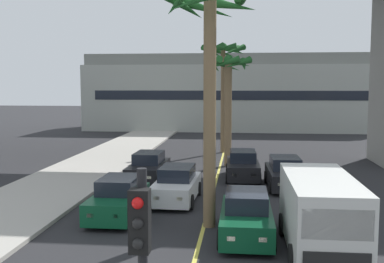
{
  "coord_description": "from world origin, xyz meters",
  "views": [
    {
      "loc": [
        1.34,
        1.39,
        5.2
      ],
      "look_at": [
        0.0,
        14.0,
        3.91
      ],
      "focal_mm": 43.93,
      "sensor_mm": 36.0,
      "label": 1
    }
  ],
  "objects_px": {
    "palm_tree_mid_median": "(228,80)",
    "palm_tree_far_median": "(211,40)",
    "car_queue_second": "(243,166)",
    "car_queue_sixth": "(119,199)",
    "delivery_van": "(320,212)",
    "car_queue_third": "(285,174)",
    "car_queue_fifth": "(177,185)",
    "palm_tree_near_median": "(223,60)",
    "car_queue_front": "(246,217)",
    "car_queue_fourth": "(148,168)"
  },
  "relations": [
    {
      "from": "palm_tree_mid_median",
      "to": "palm_tree_far_median",
      "type": "relative_size",
      "value": 0.81
    },
    {
      "from": "palm_tree_mid_median",
      "to": "palm_tree_far_median",
      "type": "xyz_separation_m",
      "value": [
        -0.25,
        -12.91,
        1.32
      ]
    },
    {
      "from": "car_queue_second",
      "to": "palm_tree_far_median",
      "type": "bearing_deg",
      "value": -97.76
    },
    {
      "from": "car_queue_sixth",
      "to": "delivery_van",
      "type": "relative_size",
      "value": 0.78
    },
    {
      "from": "car_queue_third",
      "to": "car_queue_fifth",
      "type": "height_order",
      "value": "same"
    },
    {
      "from": "delivery_van",
      "to": "palm_tree_far_median",
      "type": "bearing_deg",
      "value": 146.69
    },
    {
      "from": "delivery_van",
      "to": "palm_tree_far_median",
      "type": "distance_m",
      "value": 6.91
    },
    {
      "from": "palm_tree_far_median",
      "to": "car_queue_sixth",
      "type": "bearing_deg",
      "value": 167.26
    },
    {
      "from": "car_queue_third",
      "to": "palm_tree_near_median",
      "type": "relative_size",
      "value": 0.5
    },
    {
      "from": "car_queue_fifth",
      "to": "car_queue_front",
      "type": "bearing_deg",
      "value": -56.92
    },
    {
      "from": "car_queue_sixth",
      "to": "car_queue_fifth",
      "type": "bearing_deg",
      "value": 54.69
    },
    {
      "from": "palm_tree_far_median",
      "to": "car_queue_fourth",
      "type": "bearing_deg",
      "value": 116.55
    },
    {
      "from": "palm_tree_far_median",
      "to": "delivery_van",
      "type": "bearing_deg",
      "value": -33.31
    },
    {
      "from": "car_queue_third",
      "to": "car_queue_sixth",
      "type": "height_order",
      "value": "same"
    },
    {
      "from": "car_queue_third",
      "to": "car_queue_sixth",
      "type": "relative_size",
      "value": 1.01
    },
    {
      "from": "car_queue_third",
      "to": "car_queue_second",
      "type": "bearing_deg",
      "value": 135.58
    },
    {
      "from": "car_queue_fourth",
      "to": "palm_tree_far_median",
      "type": "relative_size",
      "value": 0.48
    },
    {
      "from": "car_queue_second",
      "to": "delivery_van",
      "type": "height_order",
      "value": "delivery_van"
    },
    {
      "from": "delivery_van",
      "to": "palm_tree_mid_median",
      "type": "xyz_separation_m",
      "value": [
        -3.29,
        15.24,
        4.14
      ]
    },
    {
      "from": "car_queue_fifth",
      "to": "palm_tree_far_median",
      "type": "relative_size",
      "value": 0.48
    },
    {
      "from": "car_queue_third",
      "to": "delivery_van",
      "type": "distance_m",
      "value": 9.08
    },
    {
      "from": "delivery_van",
      "to": "palm_tree_far_median",
      "type": "relative_size",
      "value": 0.61
    },
    {
      "from": "car_queue_fifth",
      "to": "car_queue_sixth",
      "type": "height_order",
      "value": "same"
    },
    {
      "from": "car_queue_sixth",
      "to": "palm_tree_mid_median",
      "type": "relative_size",
      "value": 0.59
    },
    {
      "from": "car_queue_front",
      "to": "delivery_van",
      "type": "bearing_deg",
      "value": -28.41
    },
    {
      "from": "palm_tree_far_median",
      "to": "palm_tree_near_median",
      "type": "bearing_deg",
      "value": 90.96
    },
    {
      "from": "car_queue_front",
      "to": "palm_tree_far_median",
      "type": "relative_size",
      "value": 0.47
    },
    {
      "from": "car_queue_sixth",
      "to": "car_queue_second",
      "type": "bearing_deg",
      "value": 58.8
    },
    {
      "from": "car_queue_third",
      "to": "car_queue_sixth",
      "type": "distance_m",
      "value": 9.12
    },
    {
      "from": "car_queue_front",
      "to": "car_queue_third",
      "type": "relative_size",
      "value": 0.99
    },
    {
      "from": "car_queue_second",
      "to": "palm_tree_mid_median",
      "type": "xyz_separation_m",
      "value": [
        -0.94,
        4.1,
        4.71
      ]
    },
    {
      "from": "palm_tree_far_median",
      "to": "car_queue_third",
      "type": "bearing_deg",
      "value": 63.78
    },
    {
      "from": "car_queue_third",
      "to": "car_queue_fourth",
      "type": "height_order",
      "value": "same"
    },
    {
      "from": "palm_tree_near_median",
      "to": "car_queue_sixth",
      "type": "bearing_deg",
      "value": -100.51
    },
    {
      "from": "car_queue_front",
      "to": "palm_tree_near_median",
      "type": "xyz_separation_m",
      "value": [
        -1.63,
        19.84,
        6.23
      ]
    },
    {
      "from": "car_queue_third",
      "to": "car_queue_fourth",
      "type": "xyz_separation_m",
      "value": [
        -7.13,
        0.9,
        0.0
      ]
    },
    {
      "from": "car_queue_sixth",
      "to": "delivery_van",
      "type": "height_order",
      "value": "delivery_van"
    },
    {
      "from": "palm_tree_far_median",
      "to": "car_queue_fifth",
      "type": "bearing_deg",
      "value": 115.94
    },
    {
      "from": "palm_tree_mid_median",
      "to": "palm_tree_far_median",
      "type": "bearing_deg",
      "value": -91.13
    },
    {
      "from": "car_queue_fifth",
      "to": "palm_tree_near_median",
      "type": "height_order",
      "value": "palm_tree_near_median"
    },
    {
      "from": "car_queue_fifth",
      "to": "delivery_van",
      "type": "distance_m",
      "value": 7.9
    },
    {
      "from": "palm_tree_mid_median",
      "to": "car_queue_fifth",
      "type": "bearing_deg",
      "value": -101.88
    },
    {
      "from": "car_queue_third",
      "to": "car_queue_fifth",
      "type": "xyz_separation_m",
      "value": [
        -5.03,
        -3.2,
        0.0
      ]
    },
    {
      "from": "delivery_van",
      "to": "car_queue_sixth",
      "type": "bearing_deg",
      "value": 156.3
    },
    {
      "from": "car_queue_fourth",
      "to": "delivery_van",
      "type": "bearing_deg",
      "value": -53.55
    },
    {
      "from": "car_queue_sixth",
      "to": "palm_tree_mid_median",
      "type": "height_order",
      "value": "palm_tree_mid_median"
    },
    {
      "from": "car_queue_second",
      "to": "car_queue_fourth",
      "type": "relative_size",
      "value": 1.01
    },
    {
      "from": "palm_tree_near_median",
      "to": "car_queue_third",
      "type": "bearing_deg",
      "value": -73.15
    },
    {
      "from": "car_queue_second",
      "to": "car_queue_sixth",
      "type": "relative_size",
      "value": 1.01
    },
    {
      "from": "palm_tree_mid_median",
      "to": "car_queue_fourth",
      "type": "bearing_deg",
      "value": -127.68
    }
  ]
}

